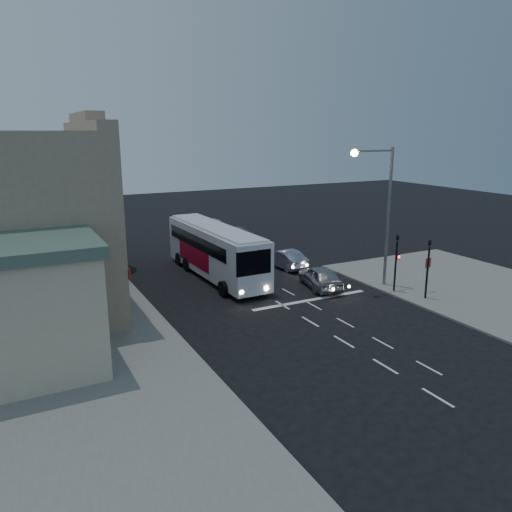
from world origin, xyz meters
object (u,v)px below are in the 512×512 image
car_suv (320,277)px  streetlight (381,201)px  car_sedan_c (234,235)px  car_extra (208,226)px  car_sedan_a (284,259)px  traffic_signal_main (397,256)px  tour_bus (215,250)px  car_sedan_b (256,246)px  traffic_signal_side (428,262)px  regulatory_sign (427,269)px  street_tree (96,210)px

car_suv → streetlight: streetlight is taller
car_sedan_c → car_extra: car_sedan_c is taller
car_sedan_a → traffic_signal_main: 9.24m
car_sedan_c → streetlight: (2.69, -16.75, 4.97)m
tour_bus → car_sedan_b: (5.63, 4.72, -1.28)m
traffic_signal_side → regulatory_sign: size_ratio=1.86×
streetlight → car_sedan_b: bearing=104.0°
car_extra → street_tree: (-12.34, -8.95, 3.76)m
car_extra → car_suv: bearing=76.7°
car_sedan_a → car_extra: car_extra is taller
car_sedan_a → car_sedan_c: car_sedan_c is taller
car_extra → car_sedan_b: bearing=78.8°
car_sedan_a → traffic_signal_main: bearing=105.3°
car_sedan_a → car_extra: size_ratio=0.95×
car_sedan_c → street_tree: bearing=16.5°
street_tree → traffic_signal_main: bearing=-42.0°
car_sedan_c → car_extra: (-0.53, 5.03, -0.02)m
car_sedan_c → car_extra: size_ratio=1.22×
car_sedan_b → traffic_signal_side: bearing=116.4°
car_sedan_b → car_sedan_c: 4.91m
car_sedan_b → street_tree: 13.20m
traffic_signal_side → regulatory_sign: 1.61m
car_suv → regulatory_sign: regulatory_sign is taller
traffic_signal_main → regulatory_sign: 2.14m
tour_bus → car_sedan_a: (5.63, -0.04, -1.29)m
car_suv → traffic_signal_side: (4.38, -5.00, 1.67)m
regulatory_sign → car_sedan_c: bearing=103.6°
streetlight → traffic_signal_main: bearing=-79.8°
car_suv → tour_bus: bearing=-34.6°
car_suv → car_extra: bearing=-78.3°
car_sedan_b → streetlight: 13.19m
traffic_signal_main → streetlight: bearing=100.2°
car_extra → traffic_signal_side: 25.57m
tour_bus → streetlight: streetlight is taller
streetlight → regulatory_sign: bearing=-51.3°
car_sedan_b → car_extra: 9.94m
car_extra → streetlight: streetlight is taller
car_extra → streetlight: 22.57m
car_suv → traffic_signal_main: traffic_signal_main is taller
car_suv → car_sedan_b: bearing=-80.4°
car_sedan_b → car_sedan_c: (0.25, 4.91, 0.05)m
tour_bus → traffic_signal_main: bearing=-45.4°
car_sedan_c → traffic_signal_side: traffic_signal_side is taller
traffic_signal_side → streetlight: streetlight is taller
car_suv → car_sedan_b: size_ratio=0.90×
car_extra → streetlight: bearing=85.7°
car_suv → street_tree: (-12.13, 11.22, 3.75)m
car_extra → traffic_signal_side: (4.17, -25.17, 1.68)m
car_extra → traffic_signal_main: bearing=85.8°
car_extra → traffic_signal_main: size_ratio=1.09×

